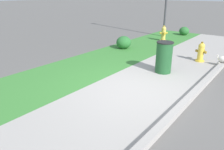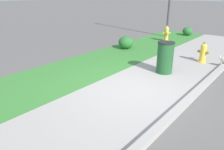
% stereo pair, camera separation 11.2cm
% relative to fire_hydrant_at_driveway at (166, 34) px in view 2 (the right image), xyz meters
% --- Properties ---
extents(ground_plane, '(120.00, 120.00, 0.00)m').
position_rel_fire_hydrant_at_driveway_xyz_m(ground_plane, '(-5.88, -2.11, -0.37)').
color(ground_plane, '#5B5956').
extents(sidewalk_pavement, '(18.00, 2.33, 0.01)m').
position_rel_fire_hydrant_at_driveway_xyz_m(sidewalk_pavement, '(-5.88, -2.11, -0.36)').
color(sidewalk_pavement, '#9E9993').
rests_on(sidewalk_pavement, ground).
extents(grass_verge, '(18.00, 2.40, 0.01)m').
position_rel_fire_hydrant_at_driveway_xyz_m(grass_verge, '(-5.88, 0.25, -0.36)').
color(grass_verge, '#387A33').
rests_on(grass_verge, ground).
extents(street_curb, '(18.00, 0.16, 0.12)m').
position_rel_fire_hydrant_at_driveway_xyz_m(street_curb, '(-5.88, -3.36, -0.31)').
color(street_curb, '#9E9993').
rests_on(street_curb, ground).
extents(fire_hydrant_at_driveway, '(0.36, 0.36, 0.77)m').
position_rel_fire_hydrant_at_driveway_xyz_m(fire_hydrant_at_driveway, '(0.00, 0.00, 0.00)').
color(fire_hydrant_at_driveway, gold).
rests_on(fire_hydrant_at_driveway, ground).
extents(fire_hydrant_by_grass_verge, '(0.37, 0.39, 0.71)m').
position_rel_fire_hydrant_at_driveway_xyz_m(fire_hydrant_by_grass_verge, '(-2.44, -2.59, -0.03)').
color(fire_hydrant_by_grass_verge, gold).
rests_on(fire_hydrant_by_grass_verge, ground).
extents(trash_bin, '(0.51, 0.51, 0.96)m').
position_rel_fire_hydrant_at_driveway_xyz_m(trash_bin, '(-4.30, -2.04, 0.11)').
color(trash_bin, '#1E5128').
rests_on(trash_bin, ground).
extents(shrub_bush_near_lamp, '(0.55, 0.55, 0.47)m').
position_rel_fire_hydrant_at_driveway_xyz_m(shrub_bush_near_lamp, '(2.20, -0.24, -0.13)').
color(shrub_bush_near_lamp, '#28662D').
rests_on(shrub_bush_near_lamp, ground).
extents(shrub_bush_mid_verge, '(0.65, 0.65, 0.55)m').
position_rel_fire_hydrant_at_driveway_xyz_m(shrub_bush_mid_verge, '(-2.56, 0.66, -0.09)').
color(shrub_bush_mid_verge, '#28662D').
rests_on(shrub_bush_mid_verge, ground).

